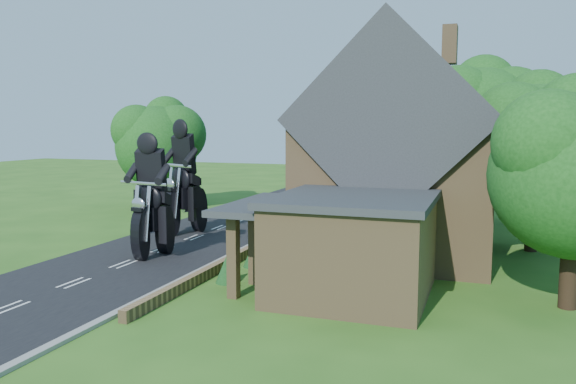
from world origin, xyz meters
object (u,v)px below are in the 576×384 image
(annex, at_px, (350,243))
(motorcycle_follow, at_px, (185,217))
(motorcycle_lead, at_px, (153,239))
(house, at_px, (400,158))
(garden_wall, at_px, (264,243))

(annex, xyz_separation_m, motorcycle_follow, (-10.81, 7.60, -0.85))
(motorcycle_lead, bearing_deg, house, -145.90)
(annex, height_order, motorcycle_follow, annex)
(house, distance_m, motorcycle_lead, 11.52)
(house, distance_m, motorcycle_follow, 11.97)
(annex, bearing_deg, garden_wall, 133.84)
(garden_wall, xyz_separation_m, annex, (5.57, -5.80, 1.57))
(house, xyz_separation_m, motorcycle_follow, (-11.44, 0.80, -3.42))
(house, bearing_deg, garden_wall, -170.83)
(garden_wall, relative_size, motorcycle_follow, 11.17)
(garden_wall, bearing_deg, motorcycle_lead, -137.72)
(garden_wall, distance_m, house, 7.52)
(garden_wall, xyz_separation_m, house, (6.19, 1.00, 4.14))
(garden_wall, bearing_deg, motorcycle_follow, 161.10)
(garden_wall, relative_size, motorcycle_lead, 12.46)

